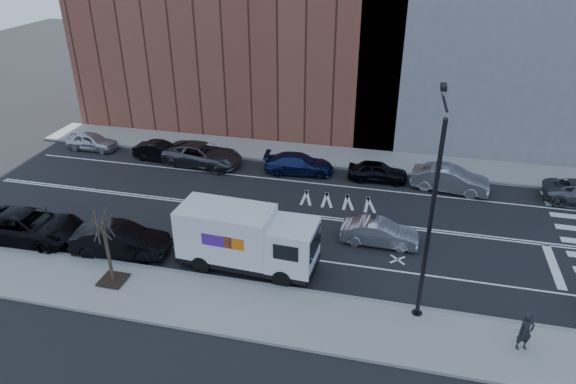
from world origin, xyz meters
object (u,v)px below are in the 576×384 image
at_px(fedex_van, 246,238).
at_px(driving_sedan, 380,233).
at_px(far_parked_a, 92,141).
at_px(far_parked_b, 161,152).
at_px(pedestrian, 526,331).

distance_m(fedex_van, driving_sedan, 7.25).
bearing_deg(far_parked_a, far_parked_b, -93.51).
height_order(far_parked_b, driving_sedan, driving_sedan).
bearing_deg(pedestrian, far_parked_a, 132.09).
bearing_deg(pedestrian, driving_sedan, 112.49).
height_order(fedex_van, driving_sedan, fedex_van).
relative_size(far_parked_b, driving_sedan, 1.00).
xyz_separation_m(driving_sedan, pedestrian, (6.12, -6.56, 0.35)).
distance_m(far_parked_a, pedestrian, 31.82).
distance_m(far_parked_a, driving_sedan, 23.56).
height_order(far_parked_a, pedestrian, pedestrian).
distance_m(fedex_van, far_parked_a, 19.77).
height_order(far_parked_a, far_parked_b, far_parked_a).
height_order(driving_sedan, pedestrian, pedestrian).
distance_m(far_parked_a, far_parked_b, 6.02).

